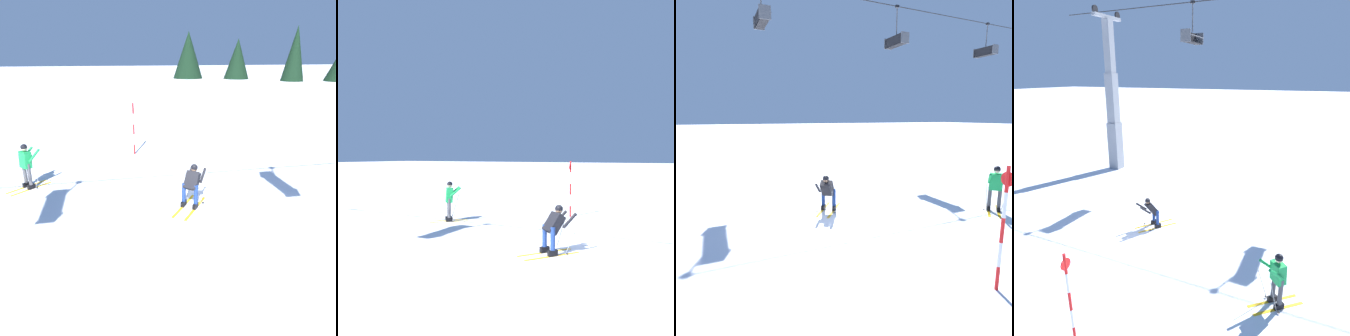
# 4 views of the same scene
# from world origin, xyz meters

# --- Properties ---
(ground_plane) EXTENTS (260.00, 260.00, 0.00)m
(ground_plane) POSITION_xyz_m (0.00, 0.00, 0.00)
(ground_plane) COLOR white
(skier_carving_main) EXTENTS (1.49, 1.72, 1.50)m
(skier_carving_main) POSITION_xyz_m (0.18, 0.41, 0.77)
(skier_carving_main) COLOR yellow
(skier_carving_main) RESTS_ON ground_plane
(trail_marker_pole) EXTENTS (0.07, 0.28, 2.49)m
(trail_marker_pole) POSITION_xyz_m (1.47, -5.45, 1.33)
(trail_marker_pole) COLOR red
(trail_marker_pole) RESTS_ON ground_plane
(skier_distant_uphill) EXTENTS (1.46, 1.37, 1.69)m
(skier_distant_uphill) POSITION_xyz_m (5.66, -2.12, 0.97)
(skier_distant_uphill) COLOR yellow
(skier_distant_uphill) RESTS_ON ground_plane
(tree_line_ridge) EXTENTS (30.72, 18.37, 9.47)m
(tree_line_ridge) POSITION_xyz_m (-24.61, -49.45, 4.09)
(tree_line_ridge) COLOR black
(tree_line_ridge) RESTS_ON ground_plane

